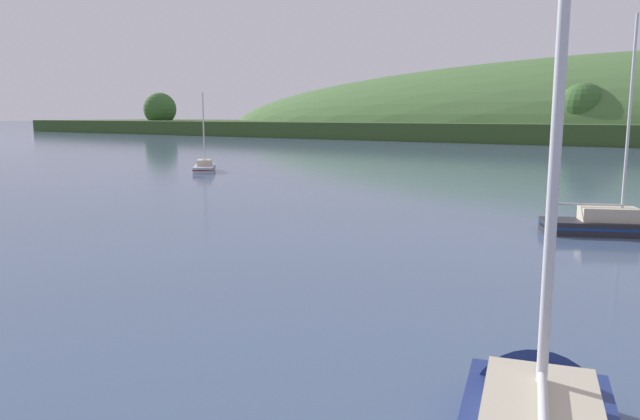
# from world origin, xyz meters

# --- Properties ---
(sailboat_near_mooring) EXTENTS (8.20, 5.04, 13.58)m
(sailboat_near_mooring) POSITION_xyz_m (5.77, 54.74, 0.26)
(sailboat_near_mooring) COLOR #232328
(sailboat_near_mooring) RESTS_ON ground
(sailboat_midwater_white) EXTENTS (6.31, 7.07, 10.75)m
(sailboat_midwater_white) POSITION_xyz_m (-42.61, 73.18, 0.26)
(sailboat_midwater_white) COLOR #ADB2BC
(sailboat_midwater_white) RESTS_ON ground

